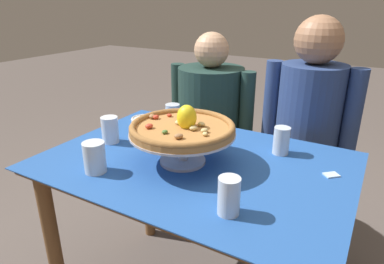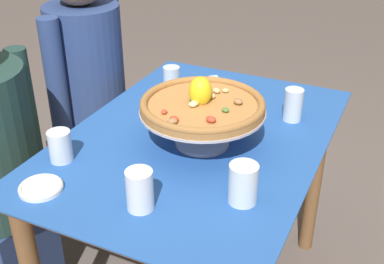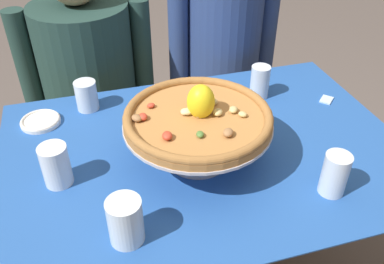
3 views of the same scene
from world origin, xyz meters
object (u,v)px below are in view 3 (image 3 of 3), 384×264
water_glass_back_right (260,83)px  diner_left (92,96)px  sugar_packet (326,100)px  diner_right (222,78)px  water_glass_front_right (334,176)px  pizza (198,116)px  water_glass_side_left (56,167)px  side_plate (40,121)px  pizza_stand (198,132)px  water_glass_back_left (87,97)px  water_glass_front_left (126,223)px

water_glass_back_right → diner_left: bearing=140.1°
sugar_packet → diner_right: size_ratio=0.04×
water_glass_back_right → water_glass_front_right: bearing=-91.5°
pizza → diner_right: size_ratio=0.31×
pizza → diner_left: diner_left is taller
water_glass_front_right → water_glass_back_right: size_ratio=1.04×
water_glass_side_left → side_plate: (-0.05, 0.29, -0.04)m
diner_left → diner_right: 0.57m
pizza_stand → sugar_packet: size_ratio=7.86×
side_plate → sugar_packet: side_plate is taller
water_glass_back_left → water_glass_front_left: (0.04, -0.57, 0.01)m
diner_right → water_glass_side_left: bearing=-136.2°
water_glass_back_right → pizza_stand: bearing=-138.7°
pizza_stand → diner_right: (0.32, 0.67, -0.24)m
pizza_stand → water_glass_back_right: bearing=41.3°
water_glass_front_left → diner_left: (-0.02, 0.94, -0.22)m
water_glass_side_left → water_glass_back_right: size_ratio=1.02×
pizza_stand → water_glass_back_left: pizza_stand is taller
diner_right → pizza: bearing=-115.3°
side_plate → diner_right: diner_right is taller
water_glass_front_right → sugar_packet: size_ratio=2.29×
water_glass_front_right → side_plate: (-0.70, 0.52, -0.04)m
water_glass_front_right → water_glass_side_left: size_ratio=1.01×
side_plate → water_glass_back_left: bearing=17.0°
water_glass_front_left → diner_right: bearing=58.4°
diner_right → water_glass_back_right: bearing=-92.7°
water_glass_front_left → water_glass_side_left: same height
diner_right → pizza_stand: bearing=-115.3°
water_glass_back_right → water_glass_side_left: bearing=-159.4°
water_glass_back_left → water_glass_front_left: 0.57m
diner_left → sugar_packet: bearing=-36.0°
water_glass_back_left → diner_left: (0.02, 0.37, -0.22)m
water_glass_front_left → diner_left: 0.97m
pizza → water_glass_back_left: 0.45m
water_glass_back_left → sugar_packet: bearing=-12.8°
sugar_packet → diner_right: (-0.19, 0.50, -0.15)m
pizza → water_glass_front_right: (0.29, -0.22, -0.09)m
water_glass_back_right → sugar_packet: water_glass_back_right is taller
side_plate → diner_right: bearing=26.7°
water_glass_back_left → side_plate: (-0.15, -0.05, -0.03)m
pizza → sugar_packet: pizza is taller
diner_left → water_glass_front_right: bearing=-60.2°
pizza → sugar_packet: size_ratio=7.75×
water_glass_back_right → sugar_packet: size_ratio=2.21×
pizza → water_glass_side_left: size_ratio=3.42×
water_glass_front_left → side_plate: 0.55m
pizza → water_glass_back_right: (0.30, 0.26, -0.09)m
water_glass_front_left → sugar_packet: water_glass_front_left is taller
water_glass_front_left → water_glass_back_right: (0.53, 0.48, 0.00)m
pizza → diner_left: size_ratio=0.33×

